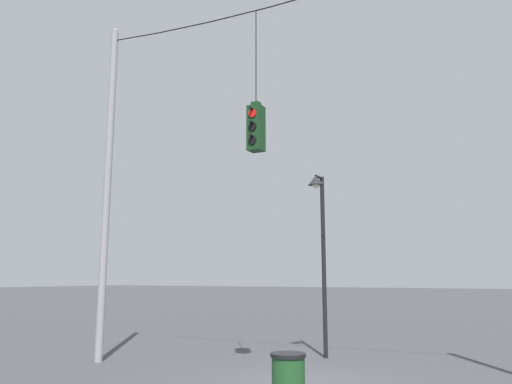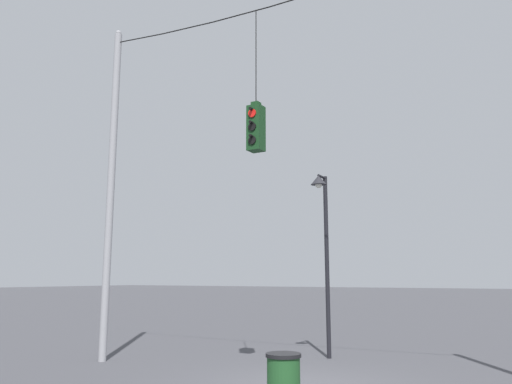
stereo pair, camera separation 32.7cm
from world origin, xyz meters
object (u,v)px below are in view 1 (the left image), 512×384
utility_pole_left (107,186)px  traffic_light_over_intersection (256,127)px  street_lamp (320,226)px  trash_bin (288,382)px

utility_pole_left → traffic_light_over_intersection: bearing=-0.1°
street_lamp → trash_bin: (1.43, -5.40, -3.13)m
utility_pole_left → traffic_light_over_intersection: size_ratio=2.62×
utility_pole_left → street_lamp: utility_pole_left is taller
utility_pole_left → trash_bin: 7.97m
utility_pole_left → traffic_light_over_intersection: 4.78m
utility_pole_left → traffic_light_over_intersection: utility_pole_left is taller
utility_pole_left → street_lamp: (5.00, 3.23, -1.06)m
traffic_light_over_intersection → street_lamp: bearing=84.2°
utility_pole_left → trash_bin: bearing=-18.6°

